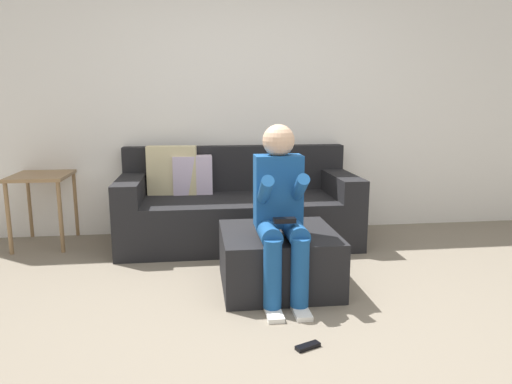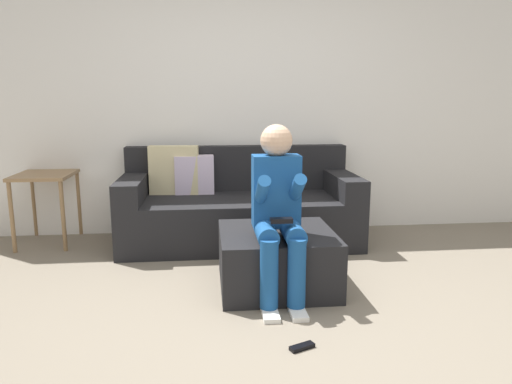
# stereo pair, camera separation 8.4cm
# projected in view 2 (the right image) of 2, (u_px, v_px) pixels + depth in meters

# --- Properties ---
(ground_plane) EXTENTS (7.82, 7.82, 0.00)m
(ground_plane) POSITION_uv_depth(u_px,v_px,m) (287.00, 335.00, 2.67)
(ground_plane) COLOR slate
(wall_back) EXTENTS (6.01, 0.10, 2.69)m
(wall_back) POSITION_uv_depth(u_px,v_px,m) (249.00, 96.00, 4.65)
(wall_back) COLOR white
(wall_back) RESTS_ON ground_plane
(couch_sectional) EXTENTS (2.14, 0.91, 0.89)m
(couch_sectional) POSITION_uv_depth(u_px,v_px,m) (237.00, 208.00, 4.40)
(couch_sectional) COLOR black
(couch_sectional) RESTS_ON ground_plane
(ottoman) EXTENTS (0.80, 0.77, 0.40)m
(ottoman) POSITION_uv_depth(u_px,v_px,m) (277.00, 259.00, 3.35)
(ottoman) COLOR black
(ottoman) RESTS_ON ground_plane
(person_seated) EXTENTS (0.31, 0.60, 1.15)m
(person_seated) POSITION_uv_depth(u_px,v_px,m) (278.00, 207.00, 3.07)
(person_seated) COLOR #194C8C
(person_seated) RESTS_ON ground_plane
(side_table) EXTENTS (0.49, 0.60, 0.65)m
(side_table) POSITION_uv_depth(u_px,v_px,m) (46.00, 184.00, 4.31)
(side_table) COLOR olive
(side_table) RESTS_ON ground_plane
(remote_near_ottoman) EXTENTS (0.15, 0.10, 0.02)m
(remote_near_ottoman) POSITION_uv_depth(u_px,v_px,m) (302.00, 347.00, 2.53)
(remote_near_ottoman) COLOR black
(remote_near_ottoman) RESTS_ON ground_plane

